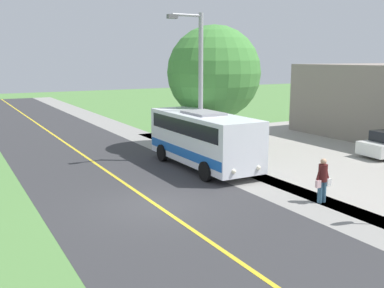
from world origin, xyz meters
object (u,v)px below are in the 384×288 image
at_px(pedestrian_with_bags, 323,179).
at_px(street_light_pole, 199,82).
at_px(tree_curbside, 214,73).
at_px(shuttle_bus_front, 203,137).

bearing_deg(pedestrian_with_bags, street_light_pole, -84.68).
bearing_deg(tree_curbside, shuttle_bus_front, 52.10).
xyz_separation_m(shuttle_bus_front, street_light_pole, (-0.38, -1.14, 2.66)).
height_order(shuttle_bus_front, tree_curbside, tree_curbside).
xyz_separation_m(pedestrian_with_bags, street_light_pole, (0.75, -8.10, 3.29)).
bearing_deg(tree_curbside, pedestrian_with_bags, 80.59).
distance_m(pedestrian_with_bags, tree_curbside, 11.44).
bearing_deg(tree_curbside, street_light_pole, 45.76).
distance_m(shuttle_bus_front, tree_curbside, 5.61).
xyz_separation_m(street_light_pole, tree_curbside, (-2.53, -2.60, 0.34)).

